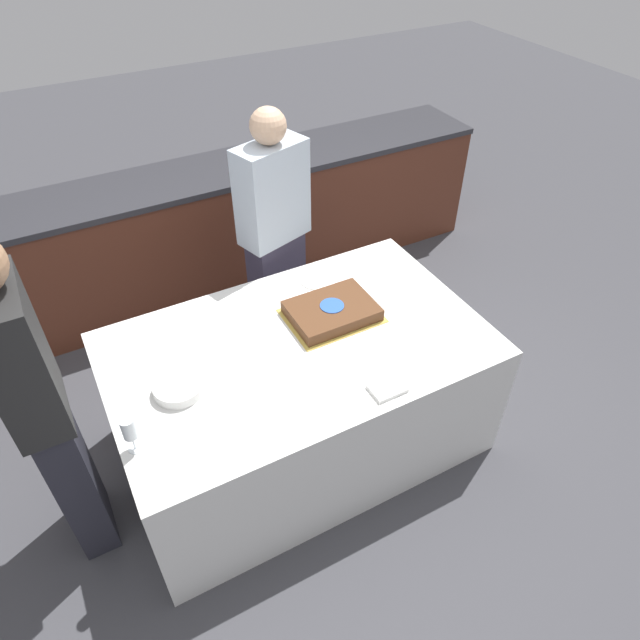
# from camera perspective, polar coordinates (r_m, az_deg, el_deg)

# --- Properties ---
(ground_plane) EXTENTS (14.00, 14.00, 0.00)m
(ground_plane) POSITION_cam_1_polar(r_m,az_deg,el_deg) (3.37, -1.89, -11.69)
(ground_plane) COLOR #424247
(back_counter) EXTENTS (4.40, 0.58, 0.92)m
(back_counter) POSITION_cam_1_polar(r_m,az_deg,el_deg) (4.24, -12.25, 8.37)
(back_counter) COLOR #5B2D1E
(back_counter) RESTS_ON ground_plane
(dining_table) EXTENTS (1.86, 1.15, 0.75)m
(dining_table) POSITION_cam_1_polar(r_m,az_deg,el_deg) (3.08, -2.05, -7.43)
(dining_table) COLOR silver
(dining_table) RESTS_ON ground_plane
(cake) EXTENTS (0.47, 0.36, 0.07)m
(cake) POSITION_cam_1_polar(r_m,az_deg,el_deg) (2.94, 1.20, 0.90)
(cake) COLOR gold
(cake) RESTS_ON dining_table
(plate_stack) EXTENTS (0.23, 0.23, 0.05)m
(plate_stack) POSITION_cam_1_polar(r_m,az_deg,el_deg) (2.65, -13.96, -6.54)
(plate_stack) COLOR white
(plate_stack) RESTS_ON dining_table
(wine_glass) EXTENTS (0.06, 0.06, 0.18)m
(wine_glass) POSITION_cam_1_polar(r_m,az_deg,el_deg) (2.41, -18.57, -10.31)
(wine_glass) COLOR white
(wine_glass) RESTS_ON dining_table
(side_plate_near_cake) EXTENTS (0.18, 0.18, 0.00)m
(side_plate_near_cake) POSITION_cam_1_polar(r_m,az_deg,el_deg) (3.20, -0.38, 4.01)
(side_plate_near_cake) COLOR white
(side_plate_near_cake) RESTS_ON dining_table
(utensil_pile) EXTENTS (0.16, 0.12, 0.02)m
(utensil_pile) POSITION_cam_1_polar(r_m,az_deg,el_deg) (2.60, 6.75, -6.79)
(utensil_pile) COLOR white
(utensil_pile) RESTS_ON dining_table
(person_cutting_cake) EXTENTS (0.45, 0.31, 1.61)m
(person_cutting_cake) POSITION_cam_1_polar(r_m,az_deg,el_deg) (3.42, -4.53, 8.09)
(person_cutting_cake) COLOR #383347
(person_cutting_cake) RESTS_ON ground_plane
(person_seated_left) EXTENTS (0.22, 0.40, 1.71)m
(person_seated_left) POSITION_cam_1_polar(r_m,az_deg,el_deg) (2.58, -26.04, -8.02)
(person_seated_left) COLOR #282833
(person_seated_left) RESTS_ON ground_plane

